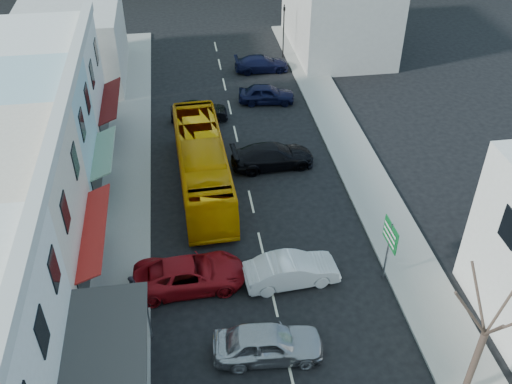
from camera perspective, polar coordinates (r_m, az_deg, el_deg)
name	(u,v)px	position (r m, az deg, el deg)	size (l,w,h in m)	color
ground	(274,300)	(28.55, 1.79, -10.73)	(120.00, 120.00, 0.00)	black
sidewalk_left	(126,192)	(35.94, -12.87, 0.02)	(3.00, 52.00, 0.15)	gray
sidewalk_right	(362,172)	(37.44, 10.53, 2.02)	(3.00, 52.00, 0.15)	gray
shopfront_row	(9,197)	(30.68, -23.46, -0.45)	(8.25, 30.00, 8.00)	silver
distant_block_left	(72,44)	(50.05, -17.90, 13.91)	(8.00, 10.00, 6.00)	#B7B2A8
distant_block_right	(338,11)	(54.02, 8.24, 17.47)	(8.00, 12.00, 7.00)	#B7B2A8
bus	(202,165)	(34.92, -5.39, 2.66)	(2.50, 11.60, 3.10)	orange
car_silver	(268,345)	(25.89, 1.21, -15.03)	(1.80, 4.40, 1.40)	#A8A8AD
car_white	(291,272)	(28.96, 3.57, -7.94)	(1.80, 4.40, 1.40)	silver
car_red	(190,275)	(28.92, -6.62, -8.24)	(1.90, 4.60, 1.40)	maroon
car_black_near	(273,157)	(37.11, 1.67, 3.53)	(1.84, 4.50, 1.40)	black
car_navy_mid	(267,94)	(44.75, 1.06, 9.74)	(1.80, 4.40, 1.40)	black
car_black_far	(199,112)	(42.46, -5.73, 7.96)	(1.80, 4.40, 1.40)	black
car_navy_far	(262,63)	(49.96, 0.57, 12.75)	(1.84, 4.50, 1.40)	black
pedestrian_left	(133,288)	(28.31, -12.16, -9.39)	(0.60, 0.40, 1.70)	black
direction_sign	(387,251)	(29.06, 13.01, -5.81)	(0.24, 1.64, 3.64)	#0C5823
street_tree	(485,334)	(23.86, 21.92, -13.03)	(2.93, 2.93, 7.64)	#3B2B22
traffic_signal	(284,32)	(52.09, 2.77, 15.73)	(0.82, 1.06, 4.74)	black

